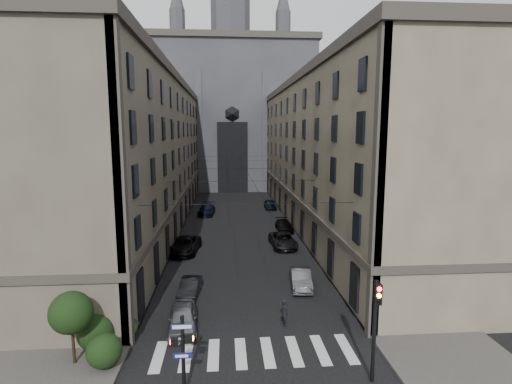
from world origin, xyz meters
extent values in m
cube|color=#383533|center=(-10.50, 36.00, 0.07)|extent=(7.00, 80.00, 0.15)
cube|color=#383533|center=(10.50, 36.00, 0.07)|extent=(7.00, 80.00, 0.15)
cube|color=beige|center=(0.00, 5.00, 0.01)|extent=(11.00, 3.20, 0.01)
cube|color=#4C463A|center=(-13.50, 36.00, 9.00)|extent=(13.00, 60.00, 18.00)
cube|color=#38332D|center=(-13.50, 36.00, 18.40)|extent=(13.60, 60.60, 0.90)
cube|color=#38332D|center=(-13.50, 36.00, 4.20)|extent=(13.40, 60.30, 0.50)
cube|color=brown|center=(13.50, 36.00, 9.00)|extent=(13.00, 60.00, 18.00)
cube|color=#38332D|center=(13.50, 36.00, 18.40)|extent=(13.60, 60.60, 0.90)
cube|color=#38332D|center=(13.50, 36.00, 4.20)|extent=(13.40, 60.30, 0.50)
cube|color=#2D2D33|center=(0.00, 75.00, 15.00)|extent=(34.00, 22.00, 30.00)
cube|color=#38332D|center=(0.00, 75.00, 30.50)|extent=(35.00, 23.00, 1.20)
cylinder|color=#2D2D33|center=(0.00, 75.00, 37.00)|extent=(8.40, 8.40, 14.00)
cone|color=#2D2D33|center=(-11.00, 72.00, 36.50)|extent=(3.20, 3.20, 13.00)
cone|color=#2D2D33|center=(11.00, 72.00, 36.50)|extent=(3.20, 3.20, 13.00)
cube|color=black|center=(0.00, 63.95, 7.00)|extent=(6.00, 0.30, 14.00)
cylinder|color=black|center=(-3.50, 1.50, 2.00)|extent=(0.18, 0.18, 4.00)
cube|color=orange|center=(-3.22, 1.50, 2.90)|extent=(0.34, 0.24, 0.38)
cube|color=#FF0C07|center=(-3.88, 1.60, 2.70)|extent=(0.34, 0.24, 0.38)
cube|color=navy|center=(-3.50, 1.37, 3.55)|extent=(0.95, 0.05, 0.24)
cube|color=navy|center=(-3.50, 1.37, 2.15)|extent=(0.85, 0.05, 0.27)
cylinder|color=black|center=(5.60, 2.00, 2.60)|extent=(0.20, 0.20, 5.20)
cube|color=black|center=(5.60, 1.78, 4.60)|extent=(0.34, 0.30, 1.00)
cylinder|color=#FF0C07|center=(5.60, 1.62, 4.92)|extent=(0.22, 0.05, 0.22)
cylinder|color=orange|center=(5.60, 1.62, 4.60)|extent=(0.22, 0.05, 0.22)
cylinder|color=black|center=(5.60, 1.62, 4.28)|extent=(0.22, 0.05, 0.22)
sphere|color=black|center=(-7.80, 4.00, 1.05)|extent=(1.80, 1.80, 1.80)
sphere|color=black|center=(-8.80, 5.80, 1.15)|extent=(2.00, 2.00, 2.00)
sphere|color=black|center=(-7.40, 6.80, 0.85)|extent=(1.40, 1.40, 1.40)
cylinder|color=black|center=(-9.50, 4.50, 1.35)|extent=(0.16, 0.16, 2.40)
sphere|color=black|center=(-9.50, 4.50, 2.95)|extent=(2.20, 2.20, 2.20)
cylinder|color=black|center=(0.00, 10.00, 7.50)|extent=(14.00, 0.03, 0.03)
cylinder|color=black|center=(0.00, 22.00, 7.50)|extent=(14.00, 0.03, 0.03)
cylinder|color=black|center=(0.00, 35.00, 7.50)|extent=(14.00, 0.03, 0.03)
cylinder|color=black|center=(0.00, 48.00, 7.50)|extent=(14.00, 0.03, 0.03)
cylinder|color=black|center=(0.00, 60.00, 7.50)|extent=(14.00, 0.03, 0.03)
cylinder|color=black|center=(-1.30, 36.00, 7.10)|extent=(0.03, 60.00, 0.03)
cylinder|color=black|center=(1.30, 36.00, 7.10)|extent=(0.03, 60.00, 0.03)
imported|color=slate|center=(-4.23, 8.00, 0.74)|extent=(2.03, 4.45, 1.48)
imported|color=black|center=(-4.23, 13.10, 0.64)|extent=(1.69, 3.99, 1.28)
imported|color=black|center=(-5.64, 23.95, 0.78)|extent=(3.20, 5.88, 1.56)
imported|color=black|center=(-4.29, 42.58, 0.77)|extent=(2.56, 5.48, 1.55)
imported|color=slate|center=(4.34, 14.08, 0.71)|extent=(1.93, 4.45, 1.43)
imported|color=black|center=(4.54, 25.15, 0.74)|extent=(2.71, 5.46, 1.49)
imported|color=black|center=(5.69, 32.07, 0.66)|extent=(1.94, 4.60, 1.33)
imported|color=black|center=(5.53, 46.26, 0.72)|extent=(1.77, 4.26, 1.44)
imported|color=black|center=(2.15, 8.00, 0.88)|extent=(0.60, 0.74, 1.77)
camera|label=1|loc=(-1.49, -15.53, 12.19)|focal=28.00mm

